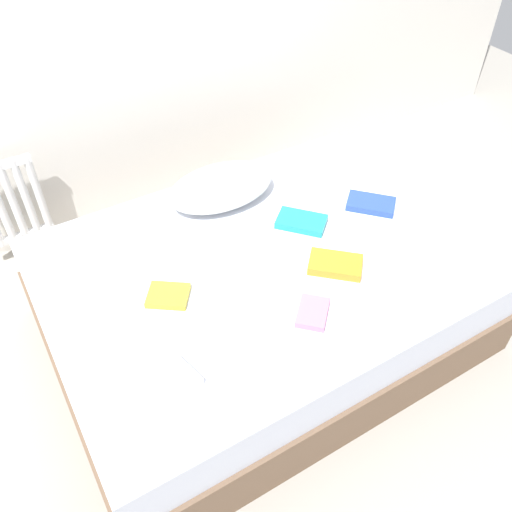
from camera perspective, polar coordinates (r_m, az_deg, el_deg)
ground_plane at (r=2.83m, az=0.52°, el=-7.70°), size 8.00×8.00×0.00m
bed at (r=2.64m, az=0.56°, el=-4.32°), size 2.00×1.50×0.50m
radiator at (r=3.27m, az=-25.13°, el=5.07°), size 0.40×0.04×0.51m
pillow at (r=2.77m, az=-3.79°, el=7.40°), size 0.57×0.36×0.15m
textbook_pink at (r=2.23m, az=6.08°, el=-6.03°), size 0.21×0.21×0.03m
textbook_teal at (r=2.65m, az=4.88°, el=3.69°), size 0.27×0.28×0.03m
textbook_blue at (r=2.82m, az=12.19°, el=5.48°), size 0.27×0.28×0.03m
textbook_white at (r=2.03m, az=-9.75°, el=-13.79°), size 0.27×0.20×0.04m
textbook_yellow at (r=2.31m, az=-9.36°, el=-4.25°), size 0.22×0.21×0.03m
textbook_orange at (r=2.43m, az=8.49°, el=-0.90°), size 0.28×0.27×0.04m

